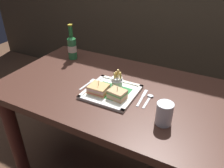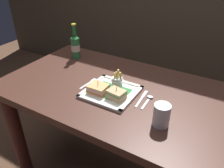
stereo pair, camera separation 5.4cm
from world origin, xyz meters
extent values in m
cube|color=#42251D|center=(0.00, 0.00, 0.73)|extent=(1.32, 0.78, 0.04)
cylinder|color=#481F1A|center=(-0.58, -0.31, 0.36)|extent=(0.09, 0.09, 0.71)
cylinder|color=#3E321C|center=(-0.58, 0.31, 0.36)|extent=(0.09, 0.09, 0.71)
cylinder|color=#453012|center=(0.58, 0.31, 0.36)|extent=(0.09, 0.09, 0.71)
cube|color=white|center=(0.02, -0.06, 0.76)|extent=(0.28, 0.28, 0.01)
cube|color=#247235|center=(0.02, -0.06, 0.77)|extent=(0.19, 0.15, 0.00)
cube|color=white|center=(0.02, -0.19, 0.77)|extent=(0.28, 0.02, 0.01)
cube|color=white|center=(0.02, 0.07, 0.77)|extent=(0.28, 0.02, 0.01)
cube|color=white|center=(-0.11, -0.06, 0.77)|extent=(0.02, 0.28, 0.01)
cube|color=white|center=(0.15, -0.06, 0.77)|extent=(0.02, 0.28, 0.01)
cube|color=tan|center=(-0.03, -0.10, 0.77)|extent=(0.10, 0.09, 0.01)
cube|color=#C1513D|center=(-0.03, -0.10, 0.78)|extent=(0.10, 0.09, 0.01)
cube|color=tan|center=(-0.03, -0.10, 0.79)|extent=(0.10, 0.09, 0.01)
cube|color=pink|center=(-0.03, -0.10, 0.80)|extent=(0.10, 0.09, 0.01)
cube|color=tan|center=(-0.03, -0.10, 0.81)|extent=(0.10, 0.09, 0.01)
cylinder|color=tan|center=(-0.03, -0.10, 0.81)|extent=(0.00, 0.00, 0.08)
cube|color=tan|center=(0.08, -0.10, 0.77)|extent=(0.10, 0.08, 0.01)
cube|color=#D89F8F|center=(0.08, -0.10, 0.78)|extent=(0.10, 0.08, 0.01)
cube|color=tan|center=(0.08, -0.10, 0.79)|extent=(0.10, 0.08, 0.01)
cube|color=#508F48|center=(0.08, -0.10, 0.80)|extent=(0.10, 0.08, 0.01)
cube|color=tan|center=(0.08, -0.10, 0.81)|extent=(0.10, 0.08, 0.01)
cylinder|color=tan|center=(0.08, -0.10, 0.80)|extent=(0.00, 0.00, 0.07)
cylinder|color=white|center=(0.03, 0.00, 0.80)|extent=(0.06, 0.06, 0.06)
cone|color=silver|center=(0.03, 0.00, 0.82)|extent=(0.08, 0.08, 0.03)
cube|color=#EEC372|center=(0.02, 0.00, 0.83)|extent=(0.01, 0.02, 0.06)
cube|color=#EFCC74|center=(0.03, 0.00, 0.84)|extent=(0.01, 0.01, 0.08)
cube|color=#E7BE56|center=(0.05, 0.00, 0.83)|extent=(0.01, 0.02, 0.07)
cube|color=#F0D288|center=(0.03, 0.00, 0.82)|extent=(0.01, 0.02, 0.05)
cube|color=#EAC056|center=(0.02, 0.01, 0.83)|extent=(0.02, 0.02, 0.06)
cube|color=#E8CB6C|center=(0.02, -0.01, 0.83)|extent=(0.02, 0.01, 0.06)
cylinder|color=#2A703F|center=(-0.44, 0.22, 0.83)|extent=(0.06, 0.06, 0.15)
cone|color=#226731|center=(-0.44, 0.22, 0.92)|extent=(0.06, 0.06, 0.02)
cylinder|color=#1E662F|center=(-0.44, 0.22, 0.96)|extent=(0.03, 0.03, 0.07)
cylinder|color=gold|center=(-0.44, 0.22, 1.00)|extent=(0.03, 0.03, 0.01)
cylinder|color=beige|center=(-0.44, 0.22, 0.83)|extent=(0.06, 0.06, 0.05)
cylinder|color=silver|center=(0.35, -0.17, 0.81)|extent=(0.08, 0.08, 0.11)
cylinder|color=silver|center=(0.35, -0.17, 0.79)|extent=(0.07, 0.07, 0.06)
cube|color=silver|center=(-0.15, -0.06, 0.76)|extent=(0.02, 0.11, 0.00)
cube|color=silver|center=(-0.14, 0.01, 0.76)|extent=(0.03, 0.04, 0.00)
cube|color=silver|center=(0.19, -0.06, 0.76)|extent=(0.02, 0.10, 0.00)
cube|color=silver|center=(0.19, 0.02, 0.76)|extent=(0.02, 0.07, 0.00)
cube|color=silver|center=(0.23, -0.06, 0.76)|extent=(0.01, 0.10, 0.00)
ellipsoid|color=silver|center=(0.23, 0.01, 0.76)|extent=(0.03, 0.03, 0.01)
camera|label=1|loc=(0.52, -0.99, 1.45)|focal=36.30mm
camera|label=2|loc=(0.56, -0.97, 1.45)|focal=36.30mm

